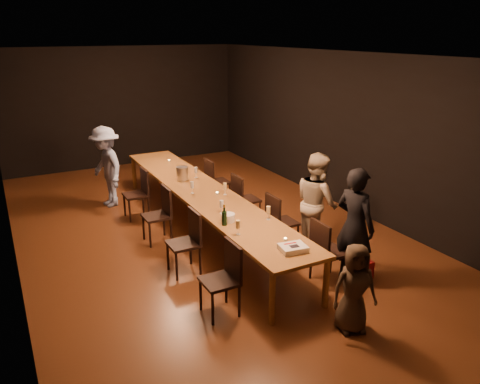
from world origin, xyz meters
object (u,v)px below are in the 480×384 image
table (203,194)px  birthday_cake (293,248)px  chair_right_2 (246,199)px  child (354,288)px  man_blue (106,167)px  chair_left_1 (183,243)px  ice_bucket (182,173)px  chair_right_1 (283,221)px  woman_tan (317,202)px  chair_right_3 (218,181)px  champagne_bottle (224,215)px  plate_stack (228,218)px  chair_right_0 (330,251)px  chair_left_2 (156,215)px  woman_birthday (355,226)px  chair_left_0 (219,280)px  chair_left_3 (136,194)px

table → birthday_cake: size_ratio=16.73×
chair_right_2 → child: child is taller
man_blue → chair_left_1: bearing=-3.9°
ice_bucket → chair_right_1: bearing=-65.2°
table → woman_tan: 1.96m
chair_right_3 → birthday_cake: (-0.79, -3.83, 0.32)m
chair_left_1 → champagne_bottle: size_ratio=2.99×
table → plate_stack: size_ratio=29.66×
chair_right_2 → chair_left_1: size_ratio=1.00×
chair_right_0 → chair_left_1: 2.08m
chair_right_2 → chair_left_2: (-1.70, 0.00, 0.00)m
chair_right_0 → chair_right_1: 1.20m
chair_left_1 → plate_stack: size_ratio=4.60×
woman_tan → ice_bucket: (-1.37, 2.25, 0.07)m
table → chair_right_2: chair_right_2 is taller
ice_bucket → chair_right_3: bearing=24.4°
birthday_cake → chair_right_0: bearing=24.2°
chair_left_1 → woman_birthday: (2.00, -1.32, 0.36)m
chair_right_0 → chair_right_1: bearing=180.0°
woman_birthday → plate_stack: size_ratio=8.20×
chair_left_0 → chair_left_2: same height
chair_right_0 → chair_left_0: size_ratio=1.00×
birthday_cake → plate_stack: 1.27m
chair_right_0 → chair_left_3: size_ratio=1.00×
chair_left_2 → ice_bucket: size_ratio=3.82×
chair_left_0 → woman_birthday: (2.00, -0.12, 0.36)m
chair_right_0 → chair_left_0: (-1.70, 0.00, 0.00)m
chair_left_2 → plate_stack: chair_left_2 is taller
chair_left_1 → chair_right_0: bearing=-125.2°
woman_birthday → ice_bucket: woman_birthday is taller
plate_stack → champagne_bottle: champagne_bottle is taller
table → woman_tan: (1.30, -1.46, 0.10)m
chair_right_1 → birthday_cake: bearing=-28.9°
birthday_cake → plate_stack: (-0.29, 1.24, 0.02)m
chair_right_2 → birthday_cake: chair_right_2 is taller
chair_left_0 → chair_right_3: bearing=-25.3°
table → chair_right_2: 0.88m
table → chair_right_3: size_ratio=6.45×
chair_right_2 → champagne_bottle: size_ratio=2.99×
chair_right_1 → chair_left_0: (-1.70, -1.20, 0.00)m
chair_left_1 → birthday_cake: size_ratio=2.59×
chair_right_0 → chair_right_3: (0.00, 3.60, 0.00)m
chair_left_2 → chair_right_0: bearing=-144.7°
chair_right_0 → woman_birthday: bearing=68.0°
table → champagne_bottle: 1.54m
child → birthday_cake: size_ratio=3.05×
chair_left_2 → woman_birthday: size_ratio=0.56×
man_blue → ice_bucket: size_ratio=6.62×
chair_right_2 → plate_stack: (-1.07, -1.39, 0.34)m
table → birthday_cake: birthday_cake is taller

